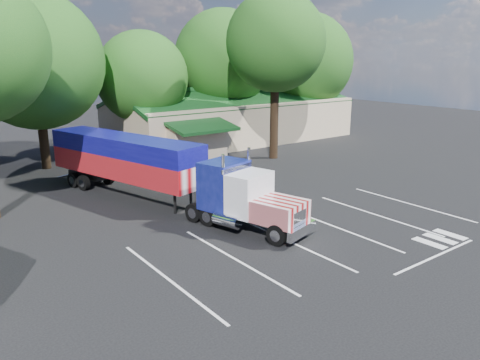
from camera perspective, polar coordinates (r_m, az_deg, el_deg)
ground at (r=26.64m, az=-2.67°, el=-3.59°), size 120.00×120.00×0.00m
event_hall at (r=48.13m, az=-1.14°, el=7.53°), size 24.20×14.12×5.55m
tree_row_c at (r=38.22m, az=-23.70°, el=13.13°), size 10.00×10.00×13.05m
tree_row_d at (r=42.53m, az=-11.87°, el=12.15°), size 8.00×8.00×10.60m
tree_row_e at (r=47.45m, az=-2.06°, el=14.53°), size 9.60×9.60×12.90m
tree_row_f at (r=52.94m, az=7.91°, el=14.14°), size 10.40×10.40×13.00m
tree_near_right at (r=39.04m, az=4.37°, el=16.41°), size 8.00×8.00×13.50m
semi_truck at (r=27.70m, az=-10.70°, el=1.64°), size 7.18×18.54×3.90m
woman at (r=26.48m, az=1.39°, el=-1.53°), size 0.71×0.82×1.91m
bicycle at (r=35.26m, az=-1.92°, el=1.77°), size 0.89×1.66×0.83m
silver_sedan at (r=40.63m, az=-7.85°, el=3.90°), size 4.72×2.19×1.50m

